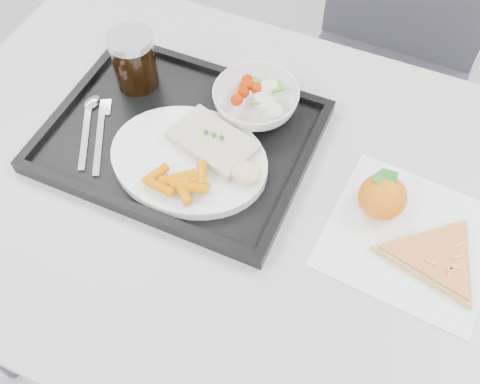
% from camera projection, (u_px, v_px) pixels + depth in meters
% --- Properties ---
extents(table, '(1.20, 0.80, 0.75)m').
position_uv_depth(table, '(248.00, 210.00, 0.94)').
color(table, silver).
rests_on(table, ground).
extents(chair, '(0.43, 0.43, 0.93)m').
position_uv_depth(chair, '(389.00, 54.00, 1.38)').
color(chair, '#35353B').
rests_on(chair, ground).
extents(tray, '(0.45, 0.35, 0.03)m').
position_uv_depth(tray, '(181.00, 138.00, 0.94)').
color(tray, black).
rests_on(tray, table).
extents(dinner_plate, '(0.27, 0.27, 0.02)m').
position_uv_depth(dinner_plate, '(189.00, 160.00, 0.89)').
color(dinner_plate, white).
rests_on(dinner_plate, tray).
extents(fish_fillet, '(0.16, 0.12, 0.03)m').
position_uv_depth(fish_fillet, '(213.00, 142.00, 0.89)').
color(fish_fillet, beige).
rests_on(fish_fillet, dinner_plate).
extents(bread_roll, '(0.06, 0.06, 0.03)m').
position_uv_depth(bread_roll, '(246.00, 173.00, 0.84)').
color(bread_roll, '#EECC82').
rests_on(bread_roll, dinner_plate).
extents(salad_bowl, '(0.15, 0.15, 0.05)m').
position_uv_depth(salad_bowl, '(256.00, 101.00, 0.94)').
color(salad_bowl, white).
rests_on(salad_bowl, tray).
extents(cola_glass, '(0.08, 0.08, 0.11)m').
position_uv_depth(cola_glass, '(134.00, 60.00, 0.96)').
color(cola_glass, black).
rests_on(cola_glass, tray).
extents(cutlery, '(0.12, 0.16, 0.01)m').
position_uv_depth(cutlery, '(93.00, 123.00, 0.94)').
color(cutlery, silver).
rests_on(cutlery, tray).
extents(napkin, '(0.27, 0.26, 0.00)m').
position_uv_depth(napkin, '(410.00, 238.00, 0.83)').
color(napkin, white).
rests_on(napkin, table).
extents(tangerine, '(0.10, 0.10, 0.07)m').
position_uv_depth(tangerine, '(383.00, 197.00, 0.83)').
color(tangerine, '#FF8D00').
rests_on(tangerine, napkin).
extents(pizza_slice, '(0.24, 0.24, 0.02)m').
position_uv_depth(pizza_slice, '(436.00, 257.00, 0.80)').
color(pizza_slice, tan).
rests_on(pizza_slice, napkin).
extents(carrot_pile, '(0.11, 0.09, 0.02)m').
position_uv_depth(carrot_pile, '(182.00, 182.00, 0.84)').
color(carrot_pile, '#D47301').
rests_on(carrot_pile, dinner_plate).
extents(salad_contents, '(0.10, 0.08, 0.03)m').
position_uv_depth(salad_contents, '(261.00, 95.00, 0.94)').
color(salad_contents, '#A72300').
rests_on(salad_contents, salad_bowl).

